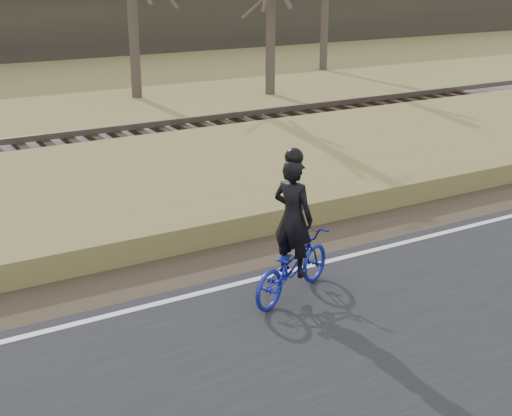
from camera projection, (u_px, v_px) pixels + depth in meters
cyclist at (292, 250)px, 10.17m from camera, size 1.89×1.29×2.21m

